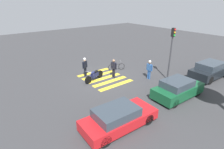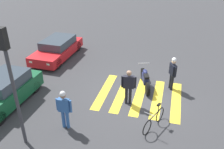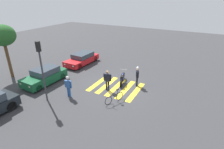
# 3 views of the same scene
# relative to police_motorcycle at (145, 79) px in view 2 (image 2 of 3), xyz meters

# --- Properties ---
(ground_plane) EXTENTS (60.00, 60.00, 0.00)m
(ground_plane) POSITION_rel_police_motorcycle_xyz_m (-0.95, 0.13, -0.47)
(ground_plane) COLOR #38383A
(police_motorcycle) EXTENTS (2.20, 0.91, 1.05)m
(police_motorcycle) POSITION_rel_police_motorcycle_xyz_m (0.00, 0.00, 0.00)
(police_motorcycle) COLOR black
(police_motorcycle) RESTS_ON ground_plane
(leaning_bicycle) EXTENTS (1.59, 0.73, 0.99)m
(leaning_bicycle) POSITION_rel_police_motorcycle_xyz_m (-3.13, -0.80, -0.10)
(leaning_bicycle) COLOR black
(leaning_bicycle) RESTS_ON ground_plane
(officer_on_foot) EXTENTS (0.62, 0.39, 1.79)m
(officer_on_foot) POSITION_rel_police_motorcycle_xyz_m (0.14, -1.33, 0.56)
(officer_on_foot) COLOR black
(officer_on_foot) RESTS_ON ground_plane
(officer_by_motorcycle) EXTENTS (0.27, 0.69, 1.74)m
(officer_by_motorcycle) POSITION_rel_police_motorcycle_xyz_m (-1.72, 0.56, 0.53)
(officer_by_motorcycle) COLOR black
(officer_by_motorcycle) RESTS_ON ground_plane
(pedestrian_bystander) EXTENTS (0.23, 0.66, 1.75)m
(pedestrian_bystander) POSITION_rel_police_motorcycle_xyz_m (-4.06, 2.68, 0.53)
(pedestrian_bystander) COLOR #2D5999
(pedestrian_bystander) RESTS_ON ground_plane
(crosswalk_stripes) EXTENTS (3.47, 4.05, 0.01)m
(crosswalk_stripes) POSITION_rel_police_motorcycle_xyz_m (-0.95, 0.13, -0.46)
(crosswalk_stripes) COLOR yellow
(crosswalk_stripes) RESTS_ON ground_plane
(car_green_compact) EXTENTS (4.01, 1.90, 1.39)m
(car_green_compact) POSITION_rel_police_motorcycle_xyz_m (-3.20, 6.17, 0.19)
(car_green_compact) COLOR black
(car_green_compact) RESTS_ON ground_plane
(car_red_convertible) EXTENTS (4.39, 1.95, 1.26)m
(car_red_convertible) POSITION_rel_police_motorcycle_xyz_m (2.33, 6.17, 0.14)
(car_red_convertible) COLOR black
(car_red_convertible) RESTS_ON ground_plane
(traffic_light_pole) EXTENTS (0.25, 0.33, 4.52)m
(traffic_light_pole) POSITION_rel_police_motorcycle_xyz_m (-5.26, 3.83, 2.55)
(traffic_light_pole) COLOR #38383D
(traffic_light_pole) RESTS_ON ground_plane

